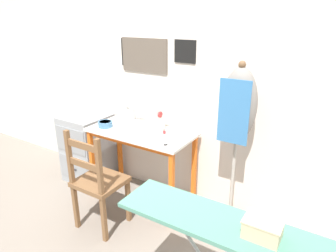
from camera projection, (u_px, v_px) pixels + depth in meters
ground_plane at (128, 212)px, 2.95m from camera, size 14.00×14.00×0.00m
wall_back at (159, 74)px, 2.97m from camera, size 10.00×0.07×2.55m
sewing_table at (141, 142)px, 2.92m from camera, size 1.04×0.51×0.77m
sewing_machine at (146, 117)px, 2.85m from camera, size 0.37×0.18×0.32m
fabric_bowl at (105, 124)px, 2.98m from camera, size 0.14×0.14×0.06m
scissors at (170, 145)px, 2.57m from camera, size 0.14×0.11×0.01m
thread_spool_near_machine at (164, 132)px, 2.81m from camera, size 0.03×0.03×0.04m
wooden_chair at (98, 182)px, 2.61m from camera, size 0.40×0.38×0.95m
filing_cabinet at (88, 147)px, 3.46m from camera, size 0.47×0.48×0.77m
dress_form at (238, 116)px, 2.42m from camera, size 0.32×0.32×1.50m
ironing_board at (227, 232)px, 1.52m from camera, size 1.18×0.31×0.84m
storage_box at (263, 228)px, 1.40m from camera, size 0.18×0.14×0.09m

